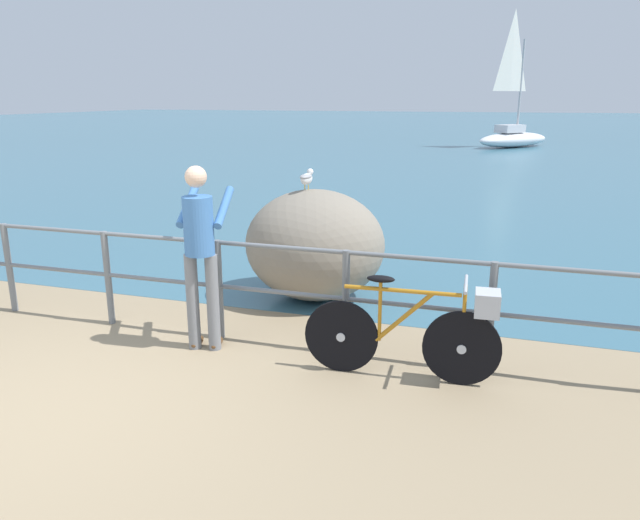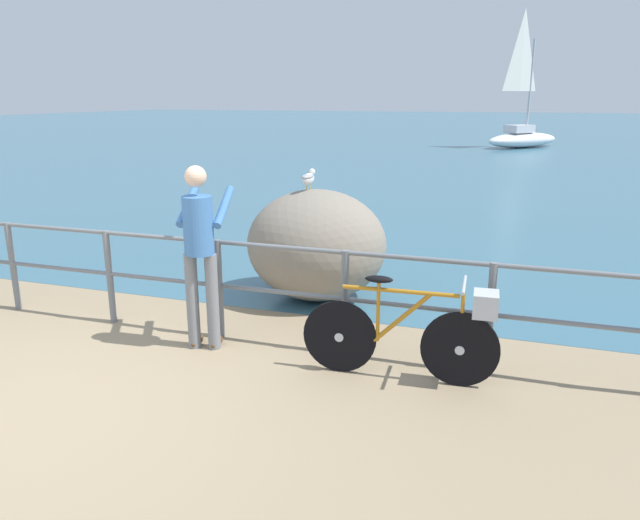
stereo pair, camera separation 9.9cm
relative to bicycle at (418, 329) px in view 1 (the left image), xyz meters
name	(u,v)px [view 1 (the left image)]	position (x,y,z in m)	size (l,w,h in m)	color
ground_plane	(418,161)	(-2.70, 18.60, -0.51)	(120.00, 120.00, 0.10)	#937F60
sea_surface	(468,126)	(-2.70, 46.20, -0.46)	(120.00, 90.00, 0.01)	#38667A
promenade_railing	(161,272)	(-2.70, 0.34, 0.17)	(9.26, 0.07, 1.02)	slate
bicycle	(418,329)	(0.00, 0.00, 0.00)	(1.70, 0.48, 0.92)	black
person_at_railing	(201,250)	(-2.07, 0.06, 0.53)	(0.52, 0.67, 1.78)	slate
breakwater_boulder_main	(315,245)	(-1.51, 1.81, 0.20)	(1.68, 1.53, 1.33)	gray
seagull	(307,178)	(-1.60, 1.80, 1.00)	(0.13, 0.34, 0.23)	gold
sailboat	(513,132)	(0.77, 25.53, 0.24)	(3.82, 4.21, 6.16)	white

